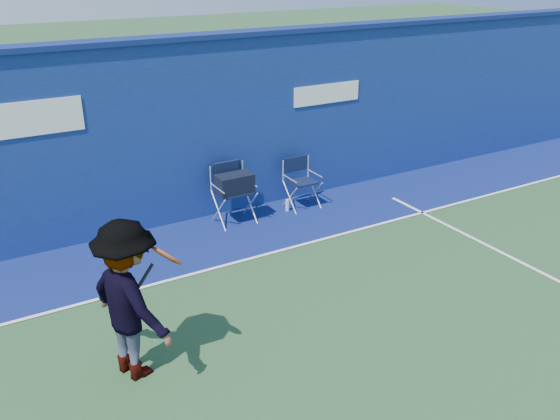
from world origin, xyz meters
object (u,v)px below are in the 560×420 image
water_bottle (287,205)px  tennis_player (129,300)px  directors_chair_right (302,192)px  directors_chair_left (234,198)px

water_bottle → tennis_player: tennis_player is taller
directors_chair_right → water_bottle: 0.37m
directors_chair_left → directors_chair_right: size_ratio=1.14×
directors_chair_left → directors_chair_right: (1.35, -0.02, -0.15)m
directors_chair_left → tennis_player: tennis_player is taller
directors_chair_left → directors_chair_right: bearing=-0.8°
directors_chair_right → water_bottle: size_ratio=4.04×
water_bottle → tennis_player: 4.82m
directors_chair_left → water_bottle: directors_chair_left is taller
tennis_player → water_bottle: bearing=38.8°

